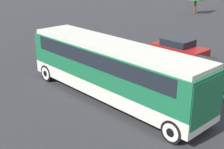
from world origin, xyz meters
TOP-DOWN VIEW (x-y plane):
  - ground_plane at (0.00, 0.00)m, footprint 120.00×120.00m
  - tour_bus at (0.10, -0.00)m, footprint 11.22×2.54m
  - parked_car_near at (2.46, 5.68)m, footprint 4.48×1.97m
  - parked_car_mid at (-2.08, 8.87)m, footprint 4.22×1.96m
  - parked_car_far at (-4.47, 5.18)m, footprint 4.68×1.82m

SIDE VIEW (x-z plane):
  - ground_plane at x=0.00m, z-range 0.00..0.00m
  - parked_car_near at x=2.46m, z-range 0.00..1.38m
  - parked_car_mid at x=-2.08m, z-range 0.00..1.40m
  - parked_car_far at x=-4.47m, z-range -0.01..1.45m
  - tour_bus at x=0.10m, z-range 0.31..3.38m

